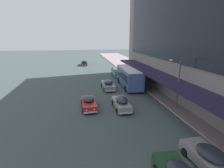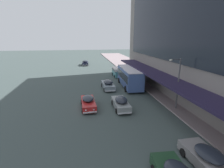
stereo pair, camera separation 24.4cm
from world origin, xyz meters
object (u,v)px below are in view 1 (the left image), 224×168
object	(u,v)px
transit_bus_kerbside_front	(129,76)
sedan_second_near	(121,103)
sedan_lead_near	(108,85)
street_lamp	(177,80)
sedan_far_back	(84,63)
sedan_second_mid	(89,102)
sedan_lead_mid	(209,157)
vw_van	(117,71)

from	to	relation	value
transit_bus_kerbside_front	sedan_second_near	distance (m)	10.13
sedan_lead_near	street_lamp	distance (m)	12.44
transit_bus_kerbside_front	sedan_far_back	world-z (taller)	transit_bus_kerbside_front
sedan_second_near	street_lamp	bearing A→B (deg)	-11.96
sedan_second_near	sedan_lead_near	bearing A→B (deg)	91.69
sedan_far_back	sedan_second_mid	bearing A→B (deg)	-90.94
sedan_lead_near	sedan_far_back	xyz separation A→B (m)	(-3.12, 27.12, -0.03)
transit_bus_kerbside_front	sedan_second_mid	distance (m)	11.36
sedan_lead_near	sedan_lead_mid	bearing A→B (deg)	-79.10
sedan_lead_mid	sedan_lead_near	bearing A→B (deg)	100.90
sedan_lead_mid	sedan_far_back	size ratio (longest dim) A/B	0.88
transit_bus_kerbside_front	vw_van	distance (m)	8.95
sedan_lead_mid	sedan_lead_near	world-z (taller)	sedan_lead_near
sedan_second_mid	vw_van	size ratio (longest dim) A/B	1.03
sedan_far_back	street_lamp	world-z (taller)	street_lamp
sedan_lead_near	vw_van	world-z (taller)	vw_van
transit_bus_kerbside_front	vw_van	bearing A→B (deg)	92.18
transit_bus_kerbside_front	sedan_second_mid	size ratio (longest dim) A/B	1.96
sedan_second_mid	sedan_second_near	distance (m)	4.08
sedan_far_back	sedan_lead_mid	bearing A→B (deg)	-81.61
sedan_second_near	street_lamp	size ratio (longest dim) A/B	0.75
sedan_far_back	sedan_lead_near	bearing A→B (deg)	-83.44
sedan_lead_near	sedan_far_back	size ratio (longest dim) A/B	1.00
sedan_second_near	sedan_far_back	size ratio (longest dim) A/B	0.92
sedan_second_mid	sedan_far_back	bearing A→B (deg)	89.06
sedan_second_mid	street_lamp	xyz separation A→B (m)	(10.39, -2.41, 3.04)
sedan_lead_mid	sedan_second_near	world-z (taller)	sedan_second_near
sedan_far_back	vw_van	bearing A→B (deg)	-69.02
sedan_lead_mid	vw_van	bearing A→B (deg)	90.32
sedan_second_near	sedan_second_mid	bearing A→B (deg)	165.16
sedan_second_mid	sedan_lead_near	bearing A→B (deg)	64.22
sedan_lead_mid	sedan_second_near	bearing A→B (deg)	107.91
sedan_second_mid	sedan_lead_mid	xyz separation A→B (m)	(7.46, -11.90, -0.00)
sedan_far_back	street_lamp	size ratio (longest dim) A/B	0.81
sedan_second_mid	sedan_lead_mid	distance (m)	14.04
sedan_second_mid	vw_van	distance (m)	18.72
transit_bus_kerbside_front	sedan_second_mid	world-z (taller)	transit_bus_kerbside_front
vw_van	street_lamp	world-z (taller)	street_lamp
transit_bus_kerbside_front	sedan_second_near	world-z (taller)	transit_bus_kerbside_front
sedan_second_near	street_lamp	xyz separation A→B (m)	(6.44, -1.36, 3.00)
street_lamp	sedan_lead_mid	bearing A→B (deg)	-107.17
sedan_second_near	vw_van	size ratio (longest dim) A/B	1.00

